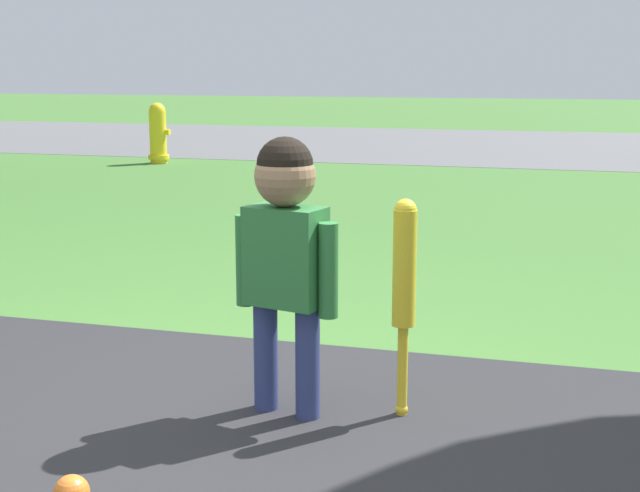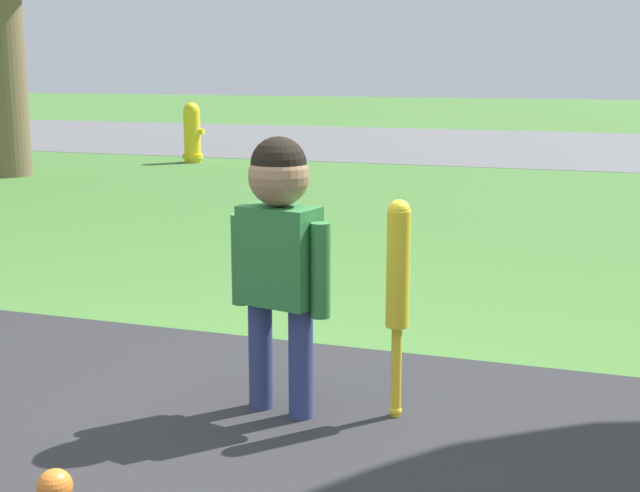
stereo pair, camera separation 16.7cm
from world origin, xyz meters
The scene contains 6 objects.
ground_plane centered at (0.00, 0.00, 0.00)m, with size 60.00×60.00×0.00m, color #3D6B2D.
street_strip centered at (0.00, 10.78, 0.00)m, with size 40.00×6.00×0.01m.
child centered at (0.18, 0.26, 0.59)m, with size 0.37×0.20×0.92m.
baseball_bat centered at (0.55, 0.35, 0.47)m, with size 0.08×0.08×0.72m.
sports_ball centered at (-0.15, -0.52, 0.05)m, with size 0.09×0.09×0.09m.
fire_hydrant centered at (-3.69, 7.21, 0.35)m, with size 0.28×0.25×0.71m.
Camera 2 is at (1.21, -2.34, 1.13)m, focal length 50.00 mm.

